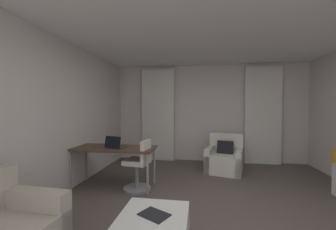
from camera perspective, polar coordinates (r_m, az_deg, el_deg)
The scene contains 11 objects.
ground_plane at distance 3.08m, azimuth 13.51°, elevation -26.06°, with size 12.00×12.00×0.00m, color #564C47.
wall_window at distance 5.75m, azimuth 11.05°, elevation 0.48°, with size 5.12×0.06×2.60m.
wall_left at distance 3.55m, azimuth -31.52°, elevation -0.65°, with size 0.06×6.12×2.60m.
ceiling at distance 2.97m, azimuth 13.96°, elevation 25.47°, with size 5.12×6.12×0.06m, color white.
curtain_left_panel at distance 5.73m, azimuth -2.78°, elevation 0.00°, with size 0.90×0.06×2.50m.
curtain_right_panel at distance 5.84m, azimuth 24.71°, elevation -0.13°, with size 0.90×0.06×2.50m.
armchair at distance 4.99m, azimuth 15.33°, elevation -11.67°, with size 0.94×0.97×0.84m.
desk at distance 3.96m, azimuth -14.70°, elevation -9.38°, with size 1.50×0.63×0.73m.
desk_chair at distance 3.78m, azimuth -7.97°, elevation -14.21°, with size 0.48×0.48×0.88m.
laptop at distance 3.86m, azimuth -14.36°, elevation -8.13°, with size 0.37×0.32×0.22m.
magazine_open at distance 2.24m, azimuth -3.81°, elevation -25.74°, with size 0.34×0.31×0.01m.
Camera 1 is at (-0.24, -2.71, 1.44)m, focal length 22.10 mm.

